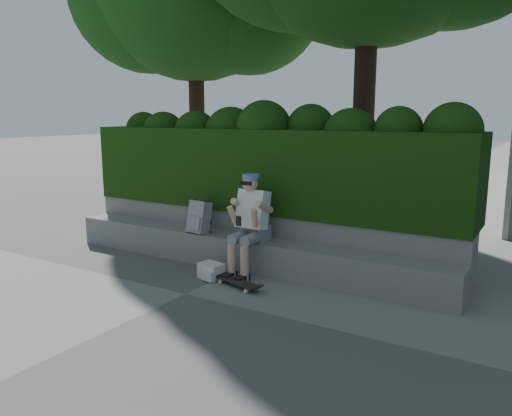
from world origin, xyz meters
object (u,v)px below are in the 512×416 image
Objects in this scene: person at (250,221)px; backpack_ground at (211,271)px; skateboard at (237,282)px; backpack_plaid at (199,217)px.

person reaches higher than backpack_ground.
skateboard is (0.12, -0.52, -0.69)m from person.
skateboard is 0.49m from backpack_ground.
backpack_plaid reaches higher than skateboard.
backpack_plaid is at bearing 175.03° from person.
skateboard is at bearing -19.21° from backpack_plaid.
person is at bearing 59.09° from backpack_ground.
person is 0.85m from backpack_ground.
person is 1.89× the size of skateboard.
backpack_plaid is (-1.06, 0.60, 0.62)m from skateboard.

